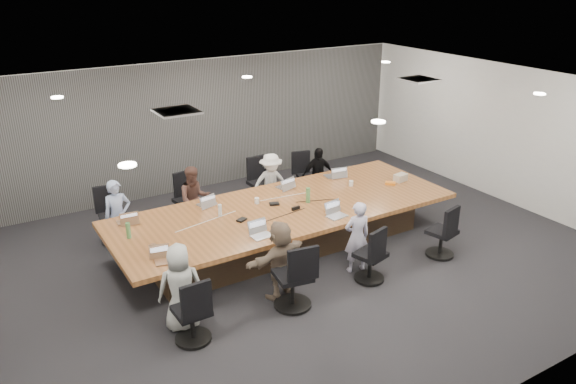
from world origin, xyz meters
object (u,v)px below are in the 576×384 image
laptop_4 (165,262)px  laptop_6 (337,216)px  person_5 (280,259)px  person_6 (357,237)px  person_1 (195,200)px  chair_4 (192,316)px  chair_7 (442,236)px  snack_packet (390,183)px  conference_table (285,225)px  chair_1 (188,205)px  bottle_green_left (128,230)px  bottle_clear (220,210)px  laptop_5 (262,236)px  canvas_bag (401,178)px  chair_2 (263,187)px  stapler (296,208)px  mug_brown (153,247)px  person_4 (180,287)px  chair_0 (114,221)px  chair_5 (293,280)px  laptop_1 (207,204)px  laptop_3 (333,176)px  chair_3 (308,180)px  person_2 (271,184)px  person_0 (118,216)px  chair_6 (370,259)px  person_3 (318,175)px  laptop_2 (285,186)px  bottle_green_right (308,195)px

laptop_4 → laptop_6: size_ratio=0.87×
person_5 → person_6: 1.42m
person_1 → person_5: bearing=-76.1°
chair_4 → chair_7: (4.50, 0.00, -0.01)m
snack_packet → conference_table: bearing=176.9°
chair_1 → bottle_green_left: size_ratio=3.19×
chair_7 → snack_packet: size_ratio=3.88×
conference_table → bottle_clear: bottle_clear is taller
chair_7 → laptop_5: bearing=149.7°
laptop_6 → canvas_bag: 2.15m
chair_2 → stapler: bearing=77.0°
person_5 → snack_packet: 3.40m
mug_brown → person_4: bearing=-88.4°
chair_0 → chair_7: chair_0 is taller
chair_5 → snack_packet: (3.16, 1.58, 0.33)m
chair_4 → mug_brown: mug_brown is taller
chair_4 → laptop_5: (1.54, 0.90, 0.37)m
chair_4 → person_6: person_6 is taller
chair_4 → mug_brown: bearing=90.1°
laptop_1 → laptop_3: bearing=167.3°
laptop_1 → person_4: bearing=45.6°
laptop_1 → canvas_bag: (3.66, -0.88, 0.06)m
chair_3 → laptop_5: bearing=59.8°
person_2 → person_0: bearing=-166.6°
chair_2 → person_6: size_ratio=0.71×
conference_table → chair_3: size_ratio=8.20×
laptop_3 → laptop_6: 1.93m
chair_6 → person_5: person_5 is taller
stapler → person_3: bearing=40.1°
chair_2 → canvas_bag: (2.06, -1.78, 0.38)m
laptop_6 → mug_brown: 3.02m
person_6 → conference_table: bearing=-57.6°
chair_6 → bottle_green_left: bearing=133.7°
chair_5 → laptop_6: chair_5 is taller
laptop_4 → bottle_green_left: size_ratio=1.12×
person_4 → bottle_clear: person_4 is taller
laptop_2 → laptop_4: bearing=15.6°
person_5 → laptop_6: bearing=-173.4°
laptop_2 → person_6: (0.03, -2.15, -0.15)m
chair_4 → chair_5: 1.54m
person_2 → bottle_green_right: (-0.05, -1.39, 0.26)m
person_1 → person_6: 3.16m
laptop_4 → person_5: size_ratio=0.23×
laptop_2 → person_2: bearing=-103.0°
bottle_green_left → bottle_clear: 1.53m
person_6 → snack_packet: 2.14m
person_5 → laptop_1: bearing=-98.8°
person_5 → canvas_bag: (3.45, 1.27, 0.21)m
chair_7 → person_5: person_5 is taller
bottle_green_right → mug_brown: size_ratio=2.63×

